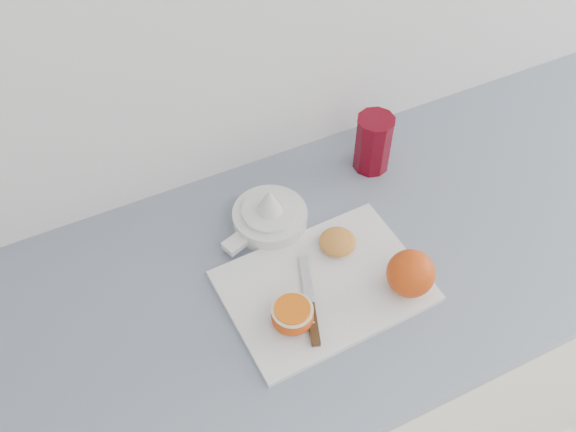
{
  "coord_description": "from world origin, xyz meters",
  "views": [
    {
      "loc": [
        -0.64,
        1.1,
        1.86
      ],
      "look_at": [
        -0.31,
        1.78,
        0.96
      ],
      "focal_mm": 40.0,
      "sensor_mm": 36.0,
      "label": 1
    }
  ],
  "objects": [
    {
      "name": "red_tumbler",
      "position": [
        -0.06,
        1.88,
        0.95
      ],
      "size": [
        0.08,
        0.08,
        0.13
      ],
      "color": "#650311",
      "rests_on": "counter"
    },
    {
      "name": "cutting_board",
      "position": [
        -0.3,
        1.65,
        0.9
      ],
      "size": [
        0.36,
        0.27,
        0.01
      ],
      "primitive_type": "cube",
      "rotation": [
        0.0,
        0.0,
        0.04
      ],
      "color": "white",
      "rests_on": "counter"
    },
    {
      "name": "paring_knife",
      "position": [
        -0.35,
        1.6,
        0.91
      ],
      "size": [
        0.08,
        0.18,
        0.01
      ],
      "color": "#422611",
      "rests_on": "cutting_board"
    },
    {
      "name": "citrus_juicer",
      "position": [
        -0.32,
        1.83,
        0.92
      ],
      "size": [
        0.18,
        0.15,
        0.1
      ],
      "color": "white",
      "rests_on": "counter"
    },
    {
      "name": "counter",
      "position": [
        -0.14,
        1.7,
        0.45
      ],
      "size": [
        2.52,
        0.64,
        0.89
      ],
      "color": "white",
      "rests_on": "ground"
    },
    {
      "name": "whole_orange",
      "position": [
        -0.17,
        1.58,
        0.94
      ],
      "size": [
        0.09,
        0.09,
        0.09
      ],
      "color": "#E05206",
      "rests_on": "cutting_board"
    },
    {
      "name": "half_orange",
      "position": [
        -0.38,
        1.6,
        0.92
      ],
      "size": [
        0.07,
        0.07,
        0.05
      ],
      "color": "#E05206",
      "rests_on": "cutting_board"
    },
    {
      "name": "squeezed_shell",
      "position": [
        -0.24,
        1.71,
        0.92
      ],
      "size": [
        0.07,
        0.07,
        0.03
      ],
      "color": "#C8792F",
      "rests_on": "cutting_board"
    }
  ]
}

